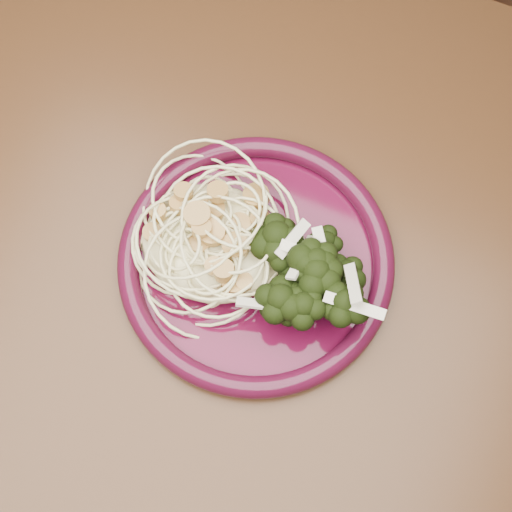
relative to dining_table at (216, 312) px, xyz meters
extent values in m
plane|color=#54301C|center=(0.00, 0.00, -0.65)|extent=(3.50, 3.50, 0.00)
cube|color=#472814|center=(0.00, 0.00, 0.08)|extent=(1.20, 0.80, 0.04)
cylinder|color=#472814|center=(-0.55, 0.35, -0.30)|extent=(0.06, 0.06, 0.71)
cylinder|color=#43081F|center=(0.03, 0.03, 0.10)|extent=(0.24, 0.24, 0.01)
torus|color=#430B21|center=(0.03, 0.03, 0.11)|extent=(0.25, 0.25, 0.02)
ellipsoid|color=beige|center=(-0.01, 0.03, 0.12)|extent=(0.13, 0.12, 0.03)
ellipsoid|color=black|center=(0.08, 0.03, 0.13)|extent=(0.09, 0.14, 0.05)
camera|label=1|loc=(0.12, -0.17, 0.70)|focal=50.00mm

